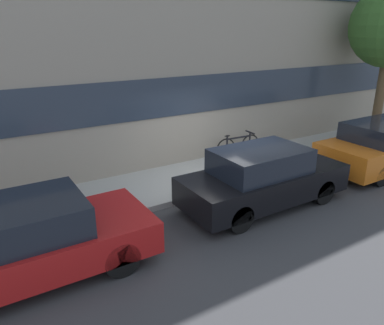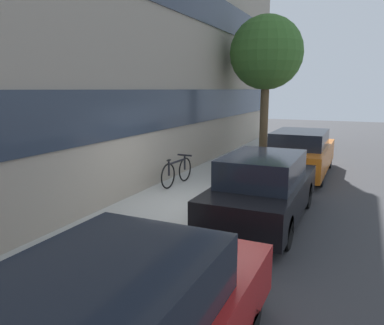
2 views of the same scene
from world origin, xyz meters
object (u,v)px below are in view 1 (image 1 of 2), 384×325
parked_car_red (28,241)px  parked_car_black (263,178)px  fire_hydrant (51,203)px  bicycle (238,145)px

parked_car_red → parked_car_black: 5.19m
parked_car_black → parked_car_red: bearing=-180.0°
parked_car_black → fire_hydrant: 4.78m
parked_car_black → bicycle: 3.13m
fire_hydrant → bicycle: (5.93, 1.08, 0.03)m
fire_hydrant → bicycle: bearing=10.3°
parked_car_red → fire_hydrant: (0.72, 1.68, -0.18)m
parked_car_red → bicycle: size_ratio=2.52×
parked_car_red → parked_car_black: size_ratio=0.99×
parked_car_red → parked_car_black: (5.19, 0.00, 0.01)m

